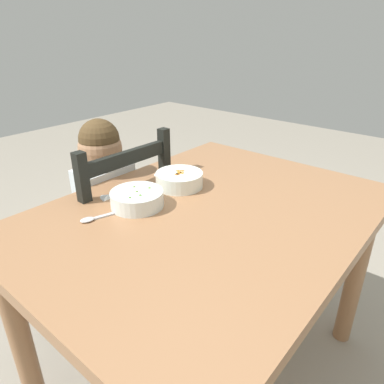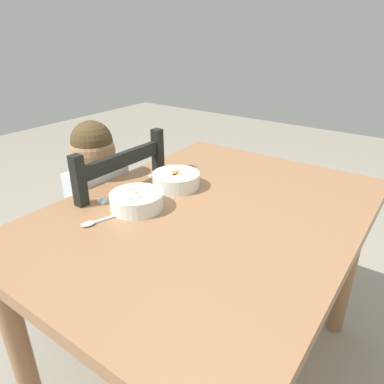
% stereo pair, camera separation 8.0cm
% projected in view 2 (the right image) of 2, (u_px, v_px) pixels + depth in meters
% --- Properties ---
extents(ground_plane, '(8.00, 8.00, 0.00)m').
position_uv_depth(ground_plane, '(205.00, 366.00, 1.44)').
color(ground_plane, gray).
extents(dining_table, '(1.19, 0.89, 0.73)m').
position_uv_depth(dining_table, '(208.00, 237.00, 1.18)').
color(dining_table, '#9E6E49').
rests_on(dining_table, ground).
extents(dining_chair, '(0.43, 0.43, 0.90)m').
position_uv_depth(dining_chair, '(107.00, 240.00, 1.50)').
color(dining_chair, black).
rests_on(dining_chair, ground).
extents(child_figure, '(0.32, 0.31, 0.95)m').
position_uv_depth(child_figure, '(104.00, 201.00, 1.42)').
color(child_figure, silver).
rests_on(child_figure, ground).
extents(bowl_of_peas, '(0.17, 0.17, 0.06)m').
position_uv_depth(bowl_of_peas, '(137.00, 200.00, 1.13)').
color(bowl_of_peas, white).
rests_on(bowl_of_peas, dining_table).
extents(bowl_of_carrots, '(0.17, 0.17, 0.06)m').
position_uv_depth(bowl_of_carrots, '(176.00, 180.00, 1.28)').
color(bowl_of_carrots, white).
rests_on(bowl_of_carrots, dining_table).
extents(spoon, '(0.14, 0.06, 0.01)m').
position_uv_depth(spoon, '(95.00, 222.00, 1.05)').
color(spoon, silver).
rests_on(spoon, dining_table).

